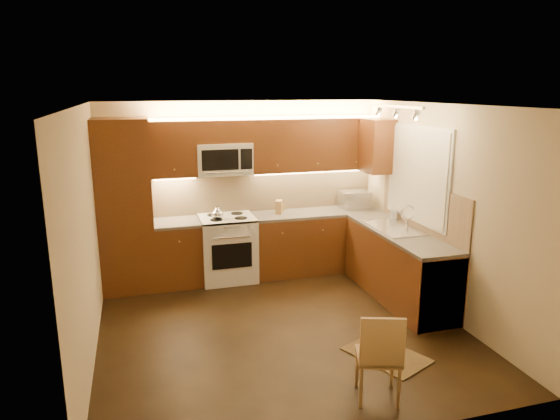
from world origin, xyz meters
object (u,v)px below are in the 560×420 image
object	(u,v)px
toaster_oven	(354,200)
dining_chair	(378,354)
sink	(395,223)
stove	(228,248)
microwave	(224,159)
soap_bottle	(393,213)
knife_block	(279,207)
kettle	(217,213)

from	to	relation	value
toaster_oven	dining_chair	bearing A→B (deg)	-109.60
sink	stove	bearing A→B (deg)	150.64
toaster_oven	dining_chair	distance (m)	3.55
stove	dining_chair	distance (m)	3.28
microwave	soap_bottle	distance (m)	2.47
sink	toaster_oven	bearing A→B (deg)	91.42
knife_block	dining_chair	bearing A→B (deg)	-68.14
knife_block	dining_chair	xyz separation A→B (m)	(-0.03, -3.25, -0.58)
microwave	sink	bearing A→B (deg)	-32.21
microwave	dining_chair	xyz separation A→B (m)	(0.75, -3.33, -1.30)
sink	kettle	size ratio (longest dim) A/B	4.49
toaster_oven	soap_bottle	bearing A→B (deg)	-72.38
stove	sink	world-z (taller)	sink
kettle	dining_chair	xyz separation A→B (m)	(0.89, -3.09, -0.60)
knife_block	toaster_oven	bearing A→B (deg)	23.47
toaster_oven	microwave	bearing A→B (deg)	179.45
stove	dining_chair	bearing A→B (deg)	-76.85
sink	toaster_oven	size ratio (longest dim) A/B	1.99
stove	knife_block	distance (m)	0.95
microwave	knife_block	size ratio (longest dim) A/B	3.90
stove	soap_bottle	size ratio (longest dim) A/B	4.99
microwave	toaster_oven	xyz separation A→B (m)	(1.97, -0.05, -0.69)
knife_block	sink	bearing A→B (deg)	-21.75
microwave	soap_bottle	xyz separation A→B (m)	(2.21, -0.83, -0.73)
dining_chair	stove	bearing A→B (deg)	121.48
toaster_oven	dining_chair	xyz separation A→B (m)	(-1.22, -3.28, -0.61)
microwave	sink	size ratio (longest dim) A/B	0.88
toaster_oven	knife_block	world-z (taller)	toaster_oven
stove	soap_bottle	distance (m)	2.37
sink	knife_block	size ratio (longest dim) A/B	4.41
sink	soap_bottle	distance (m)	0.47
kettle	soap_bottle	world-z (taller)	kettle
soap_bottle	kettle	bearing A→B (deg)	-173.85
dining_chair	knife_block	bearing A→B (deg)	107.79
kettle	dining_chair	bearing A→B (deg)	-59.46
kettle	toaster_oven	xyz separation A→B (m)	(2.12, 0.19, 0.01)
kettle	knife_block	size ratio (longest dim) A/B	0.98
toaster_oven	knife_block	size ratio (longest dim) A/B	2.22
microwave	stove	bearing A→B (deg)	-90.00
toaster_oven	kettle	bearing A→B (deg)	-174.01
dining_chair	microwave	bearing A→B (deg)	120.96
stove	microwave	bearing A→B (deg)	90.00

